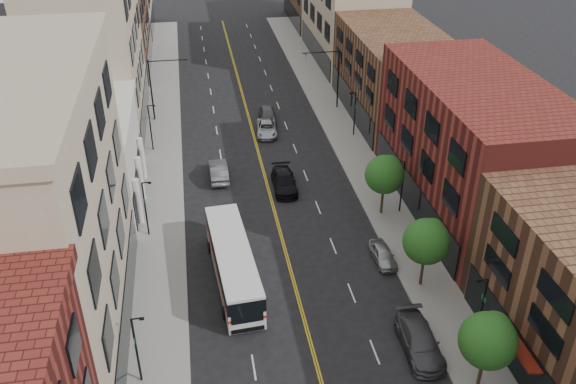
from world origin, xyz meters
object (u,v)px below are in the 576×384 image
car_lane_a (284,181)px  car_lane_c (268,115)px  car_parked_far (383,254)px  car_lane_b (267,128)px  car_lane_behind (219,171)px  car_parked_mid (420,341)px  city_bus (233,261)px

car_lane_a → car_lane_c: 15.84m
car_parked_far → car_lane_b: car_lane_b is taller
car_lane_a → car_lane_behind: bearing=155.0°
car_parked_mid → car_lane_b: car_parked_mid is taller
city_bus → car_lane_c: (6.56, 28.77, -1.02)m
city_bus → car_lane_b: city_bus is taller
car_lane_behind → car_lane_b: car_lane_behind is taller
car_parked_far → car_lane_a: bearing=113.5°
city_bus → car_parked_far: city_bus is taller
car_parked_mid → car_lane_a: 22.79m
car_parked_far → car_lane_a: (-5.90, 12.49, 0.13)m
city_bus → car_lane_c: city_bus is taller
car_lane_behind → car_lane_c: bearing=-118.0°
car_parked_mid → car_lane_behind: (-11.39, 25.15, 0.01)m
car_parked_mid → car_parked_far: car_parked_mid is taller
city_bus → car_lane_behind: bearing=86.1°
car_lane_b → car_lane_c: (0.61, 3.53, 0.10)m
car_parked_mid → car_lane_c: (-4.78, 37.97, -0.03)m
car_lane_c → car_lane_behind: bearing=-114.0°
city_bus → car_lane_b: 25.96m
car_parked_far → car_lane_c: car_lane_c is taller
car_lane_a → car_lane_c: size_ratio=1.17×
car_parked_far → car_lane_b: 25.49m
car_lane_behind → car_lane_a: size_ratio=0.92×
car_parked_far → car_lane_c: size_ratio=0.83×
car_parked_mid → car_lane_b: (-5.39, 34.44, -0.13)m
city_bus → car_parked_mid: bearing=-43.1°
car_parked_mid → car_lane_a: bearing=105.5°
city_bus → car_lane_c: bearing=73.1°
car_parked_far → car_lane_c: bearing=98.8°
car_lane_c → car_lane_a: bearing=-89.0°
city_bus → car_parked_far: size_ratio=3.22×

